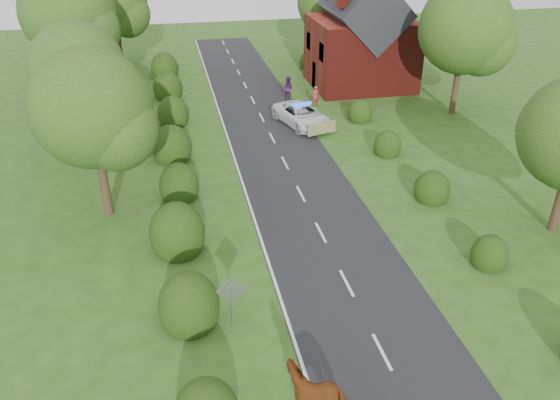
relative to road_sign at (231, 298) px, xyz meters
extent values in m
plane|color=#2E4F17|center=(5.00, -2.00, -1.65)|extent=(120.00, 120.00, 0.00)
cube|color=black|center=(5.00, 13.00, -1.64)|extent=(6.00, 70.00, 0.02)
cube|color=white|center=(5.00, -2.00, -1.63)|extent=(0.12, 1.80, 0.01)
cube|color=white|center=(5.00, 2.00, -1.63)|extent=(0.12, 1.80, 0.01)
cube|color=white|center=(5.00, 6.00, -1.63)|extent=(0.12, 1.80, 0.01)
cube|color=white|center=(5.00, 10.00, -1.63)|extent=(0.12, 1.80, 0.01)
cube|color=white|center=(5.00, 14.00, -1.63)|extent=(0.12, 1.80, 0.01)
cube|color=white|center=(5.00, 18.00, -1.63)|extent=(0.12, 1.80, 0.01)
cube|color=white|center=(5.00, 22.00, -1.63)|extent=(0.12, 1.80, 0.01)
cube|color=white|center=(5.00, 26.00, -1.63)|extent=(0.12, 1.80, 0.01)
cube|color=white|center=(5.00, 30.00, -1.63)|extent=(0.12, 1.80, 0.01)
cube|color=white|center=(5.00, 34.00, -1.63)|extent=(0.12, 1.80, 0.01)
cube|color=white|center=(5.00, 38.00, -1.63)|extent=(0.12, 1.80, 0.01)
cube|color=white|center=(5.00, 42.00, -1.63)|extent=(0.12, 1.80, 0.01)
cube|color=white|center=(5.00, 46.00, -1.63)|extent=(0.12, 1.80, 0.01)
cube|color=white|center=(2.10, 13.00, -1.63)|extent=(0.12, 70.00, 0.01)
ellipsoid|color=black|center=(-1.50, 1.00, -0.91)|extent=(2.30, 2.41, 2.70)
ellipsoid|color=black|center=(-1.70, 6.00, -0.83)|extent=(2.50, 2.62, 3.00)
ellipsoid|color=black|center=(-1.40, 11.00, -0.97)|extent=(2.10, 2.20, 2.50)
ellipsoid|color=black|center=(-1.60, 16.00, -0.88)|extent=(2.40, 2.52, 2.80)
ellipsoid|color=black|center=(-1.30, 22.00, -0.94)|extent=(2.20, 2.31, 2.60)
ellipsoid|color=black|center=(-1.50, 28.00, -0.91)|extent=(2.30, 2.41, 2.70)
ellipsoid|color=black|center=(-1.60, 34.00, -0.88)|extent=(2.40, 2.52, 2.80)
ellipsoid|color=black|center=(11.40, 2.00, -1.13)|extent=(1.60, 1.68, 1.90)
ellipsoid|color=black|center=(11.60, 8.00, -1.08)|extent=(1.90, 2.00, 2.10)
ellipsoid|color=black|center=(11.50, 14.00, -1.10)|extent=(1.70, 1.78, 2.00)
ellipsoid|color=black|center=(11.80, 20.00, -1.10)|extent=(1.80, 1.89, 2.00)
ellipsoid|color=black|center=(11.60, 34.00, -1.10)|extent=(1.70, 1.78, 2.00)
cylinder|color=#332316|center=(-5.00, 10.00, 0.33)|extent=(0.44, 0.44, 3.96)
sphere|color=#1A4217|center=(-5.00, 10.00, 3.93)|extent=(5.60, 5.60, 5.60)
sphere|color=#567423|center=(-4.02, 9.44, 3.03)|extent=(3.92, 3.92, 3.92)
cylinder|color=#332316|center=(-6.50, 18.00, 0.22)|extent=(0.44, 0.44, 3.74)
sphere|color=#1A4217|center=(-6.50, 18.00, 3.62)|extent=(5.60, 5.60, 5.60)
sphere|color=#567423|center=(-5.52, 17.44, 2.77)|extent=(3.92, 3.92, 3.92)
cylinder|color=#332316|center=(-8.00, 28.00, 0.77)|extent=(0.44, 0.44, 4.84)
sphere|color=#1A4217|center=(-8.00, 28.00, 5.17)|extent=(6.80, 6.80, 6.80)
sphere|color=#567423|center=(-6.81, 27.32, 4.07)|extent=(4.76, 4.76, 4.76)
cylinder|color=#332316|center=(-5.50, 38.00, 0.44)|extent=(0.44, 0.44, 4.18)
sphere|color=#1A4217|center=(-5.50, 38.00, 4.24)|extent=(6.00, 6.00, 6.00)
sphere|color=#567423|center=(-4.45, 37.40, 3.29)|extent=(4.20, 4.20, 4.20)
cylinder|color=#332316|center=(19.00, 20.00, 0.55)|extent=(0.44, 0.44, 4.40)
sphere|color=#1A4217|center=(19.00, 20.00, 4.55)|extent=(6.40, 6.40, 6.40)
sphere|color=#567423|center=(20.12, 19.36, 3.55)|extent=(4.48, 4.48, 4.48)
cylinder|color=#332316|center=(14.00, 36.00, 0.33)|extent=(0.44, 0.44, 3.96)
sphere|color=#1A4217|center=(14.00, 36.00, 3.93)|extent=(6.00, 6.00, 6.00)
sphere|color=#567423|center=(15.05, 35.40, 3.03)|extent=(4.20, 4.20, 4.20)
cylinder|color=gray|center=(0.00, 0.00, -0.55)|extent=(0.08, 0.08, 2.20)
cube|color=gray|center=(0.00, 0.00, 0.35)|extent=(1.06, 0.04, 1.06)
cube|color=maroon|center=(14.50, 28.00, 1.10)|extent=(8.00, 7.00, 5.50)
cube|color=black|center=(14.50, 28.00, 4.55)|extent=(5.94, 7.40, 5.94)
imported|color=#582F11|center=(2.06, -3.95, -0.85)|extent=(2.51, 1.80, 1.60)
imported|color=white|center=(7.50, 19.97, -0.93)|extent=(3.76, 5.67, 1.45)
cube|color=yellow|center=(8.24, 17.45, -1.00)|extent=(2.09, 0.66, 0.80)
cube|color=blue|center=(7.50, 19.97, -0.13)|extent=(1.46, 0.67, 0.14)
imported|color=#B82836|center=(9.48, 23.71, -0.87)|extent=(0.60, 0.42, 1.56)
imported|color=#4C1C54|center=(7.76, 25.56, -0.73)|extent=(1.14, 1.10, 1.86)
camera|label=1|loc=(-1.43, -15.15, 12.34)|focal=35.00mm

